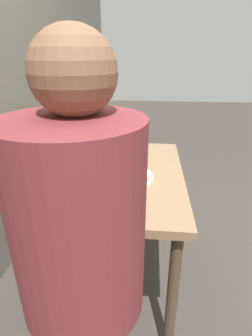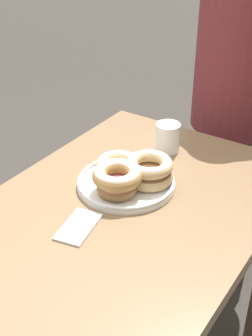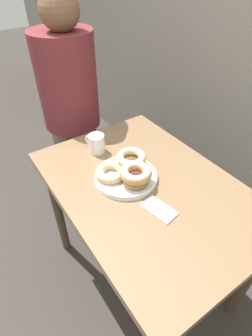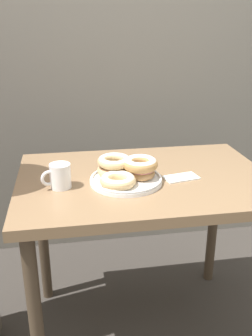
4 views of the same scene
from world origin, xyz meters
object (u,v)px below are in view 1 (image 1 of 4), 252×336
Objects in this scene: donut_plate at (124,171)px; dining_table at (118,188)px; coffee_mug at (122,195)px; person_figure at (83,285)px; napkin at (129,162)px.

dining_table is at bearing 25.28° from donut_plate.
donut_plate is at bearing -154.72° from dining_table.
dining_table is 0.17m from donut_plate.
coffee_mug is 0.44m from person_figure.
donut_plate is 0.25m from coffee_mug.
person_figure reaches higher than dining_table.
person_figure is 0.91m from napkin.
coffee_mug is at bearing -170.34° from dining_table.
coffee_mug is 0.48m from napkin.
coffee_mug is (-0.33, -0.06, 0.15)m from dining_table.
person_figure reaches higher than coffee_mug.
donut_plate is 2.58× the size of coffee_mug.
coffee_mug is 0.08× the size of person_figure.
dining_table is 9.06× the size of coffee_mug.
dining_table is at bearing 9.66° from coffee_mug.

